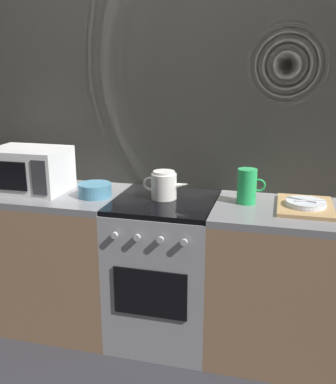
{
  "coord_description": "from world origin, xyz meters",
  "views": [
    {
      "loc": [
        0.64,
        -2.39,
        1.66
      ],
      "look_at": [
        0.02,
        0.0,
        0.95
      ],
      "focal_mm": 41.39,
      "sensor_mm": 36.0,
      "label": 1
    }
  ],
  "objects_px": {
    "dish_pile": "(305,205)",
    "mixing_bowl": "(95,190)",
    "microwave": "(29,170)",
    "stove_unit": "(164,270)",
    "kettle": "(164,185)",
    "pitcher": "(247,186)"
  },
  "relations": [
    {
      "from": "stove_unit",
      "to": "microwave",
      "type": "bearing_deg",
      "value": -178.91
    },
    {
      "from": "mixing_bowl",
      "to": "dish_pile",
      "type": "bearing_deg",
      "value": 3.53
    },
    {
      "from": "microwave",
      "to": "pitcher",
      "type": "height_order",
      "value": "microwave"
    },
    {
      "from": "microwave",
      "to": "mixing_bowl",
      "type": "bearing_deg",
      "value": -2.28
    },
    {
      "from": "microwave",
      "to": "dish_pile",
      "type": "height_order",
      "value": "microwave"
    },
    {
      "from": "kettle",
      "to": "mixing_bowl",
      "type": "xyz_separation_m",
      "value": [
        -0.41,
        -0.07,
        -0.04
      ]
    },
    {
      "from": "microwave",
      "to": "dish_pile",
      "type": "distance_m",
      "value": 1.66
    },
    {
      "from": "pitcher",
      "to": "mixing_bowl",
      "type": "bearing_deg",
      "value": -173.9
    },
    {
      "from": "kettle",
      "to": "microwave",
      "type": "bearing_deg",
      "value": -176.76
    },
    {
      "from": "stove_unit",
      "to": "dish_pile",
      "type": "distance_m",
      "value": 0.92
    },
    {
      "from": "kettle",
      "to": "dish_pile",
      "type": "height_order",
      "value": "kettle"
    },
    {
      "from": "dish_pile",
      "to": "mixing_bowl",
      "type": "bearing_deg",
      "value": -176.47
    },
    {
      "from": "microwave",
      "to": "stove_unit",
      "type": "bearing_deg",
      "value": 1.09
    },
    {
      "from": "stove_unit",
      "to": "dish_pile",
      "type": "height_order",
      "value": "dish_pile"
    },
    {
      "from": "mixing_bowl",
      "to": "pitcher",
      "type": "distance_m",
      "value": 0.9
    },
    {
      "from": "microwave",
      "to": "dish_pile",
      "type": "xyz_separation_m",
      "value": [
        1.66,
        0.06,
        -0.12
      ]
    },
    {
      "from": "pitcher",
      "to": "kettle",
      "type": "bearing_deg",
      "value": -176.49
    },
    {
      "from": "microwave",
      "to": "dish_pile",
      "type": "relative_size",
      "value": 1.15
    },
    {
      "from": "mixing_bowl",
      "to": "pitcher",
      "type": "relative_size",
      "value": 1.0
    },
    {
      "from": "kettle",
      "to": "dish_pile",
      "type": "xyz_separation_m",
      "value": [
        0.8,
        0.01,
        -0.06
      ]
    },
    {
      "from": "stove_unit",
      "to": "pitcher",
      "type": "height_order",
      "value": "pitcher"
    },
    {
      "from": "microwave",
      "to": "kettle",
      "type": "height_order",
      "value": "microwave"
    }
  ]
}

